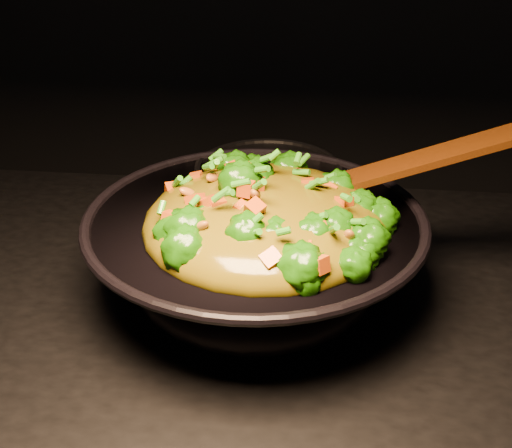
# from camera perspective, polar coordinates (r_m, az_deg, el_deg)

# --- Properties ---
(wok) EXTENTS (0.47, 0.47, 0.12)m
(wok) POSITION_cam_1_polar(r_m,az_deg,el_deg) (0.85, -0.07, -2.97)
(wok) COLOR black
(wok) RESTS_ON stovetop
(stir_fry) EXTENTS (0.37, 0.37, 0.10)m
(stir_fry) POSITION_cam_1_polar(r_m,az_deg,el_deg) (0.77, 0.77, 3.04)
(stir_fry) COLOR #1B5906
(stir_fry) RESTS_ON wok
(spatula) EXTENTS (0.33, 0.07, 0.14)m
(spatula) POSITION_cam_1_polar(r_m,az_deg,el_deg) (0.84, 12.59, 4.98)
(spatula) COLOR #3A1704
(spatula) RESTS_ON wok
(back_pot) EXTENTS (0.24, 0.24, 0.12)m
(back_pot) POSITION_cam_1_polar(r_m,az_deg,el_deg) (0.99, 1.06, 2.07)
(back_pot) COLOR black
(back_pot) RESTS_ON stovetop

